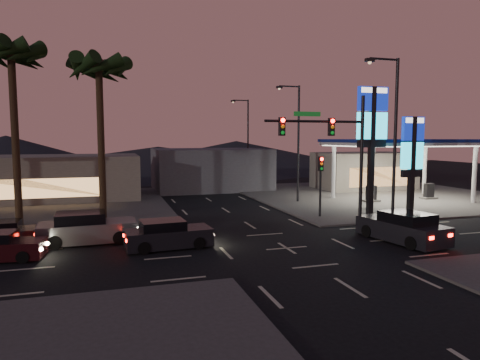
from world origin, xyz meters
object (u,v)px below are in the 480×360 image
object	(u,v)px
car_lane_a_front	(167,235)
suv_station	(403,228)
traffic_signal_mast	(335,144)
car_lane_b_mid	(4,235)
car_lane_b_front	(86,229)
gas_station	(402,144)
pylon_sign_tall	(372,126)
pylon_sign_short	(412,152)

from	to	relation	value
car_lane_a_front	suv_station	size ratio (longest dim) A/B	0.88
traffic_signal_mast	suv_station	world-z (taller)	traffic_signal_mast
car_lane_b_mid	car_lane_a_front	bearing A→B (deg)	-19.21
car_lane_b_front	car_lane_b_mid	world-z (taller)	car_lane_b_front
gas_station	suv_station	xyz separation A→B (m)	(-9.49, -12.57, -4.32)
pylon_sign_tall	car_lane_a_front	xyz separation A→B (m)	(-14.29, -3.66, -5.72)
traffic_signal_mast	pylon_sign_tall	bearing A→B (deg)	36.52
traffic_signal_mast	car_lane_b_front	xyz separation A→B (m)	(-13.54, 2.15, -4.46)
pylon_sign_short	traffic_signal_mast	world-z (taller)	traffic_signal_mast
traffic_signal_mast	car_lane_b_front	world-z (taller)	traffic_signal_mast
pylon_sign_tall	car_lane_b_front	size ratio (longest dim) A/B	1.74
car_lane_a_front	car_lane_b_front	distance (m)	4.61
traffic_signal_mast	car_lane_a_front	world-z (taller)	traffic_signal_mast
car_lane_a_front	pylon_sign_tall	bearing A→B (deg)	14.38
car_lane_a_front	suv_station	world-z (taller)	suv_station
pylon_sign_short	car_lane_b_mid	world-z (taller)	pylon_sign_short
traffic_signal_mast	gas_station	bearing A→B (deg)	39.28
car_lane_a_front	traffic_signal_mast	bearing A→B (deg)	0.92
suv_station	gas_station	bearing A→B (deg)	52.95
suv_station	traffic_signal_mast	bearing A→B (deg)	137.16
car_lane_b_mid	suv_station	distance (m)	21.00
gas_station	car_lane_a_front	bearing A→B (deg)	-154.99
gas_station	suv_station	distance (m)	16.33
traffic_signal_mast	pylon_sign_short	bearing A→B (deg)	19.13
car_lane_b_mid	car_lane_b_front	bearing A→B (deg)	-6.97
pylon_sign_tall	suv_station	world-z (taller)	pylon_sign_tall
gas_station	pylon_sign_short	distance (m)	9.02
gas_station	car_lane_b_front	distance (m)	27.30
traffic_signal_mast	suv_station	distance (m)	5.84
car_lane_b_mid	suv_station	bearing A→B (deg)	-14.35
car_lane_b_mid	traffic_signal_mast	bearing A→B (deg)	-8.56
traffic_signal_mast	car_lane_a_front	size ratio (longest dim) A/B	1.76
car_lane_a_front	suv_station	bearing A→B (deg)	-11.05
gas_station	pylon_sign_tall	size ratio (longest dim) A/B	1.36
pylon_sign_short	car_lane_b_front	world-z (taller)	pylon_sign_short
suv_station	pylon_sign_tall	bearing A→B (deg)	71.87
pylon_sign_short	car_lane_a_front	size ratio (longest dim) A/B	1.54
gas_station	car_lane_b_front	xyz separation A→B (m)	(-25.79, -7.86, -4.31)
car_lane_a_front	car_lane_b_mid	world-z (taller)	car_lane_a_front
pylon_sign_tall	car_lane_b_mid	size ratio (longest dim) A/B	2.20
car_lane_b_front	suv_station	world-z (taller)	car_lane_b_front
pylon_sign_tall	traffic_signal_mast	bearing A→B (deg)	-143.48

